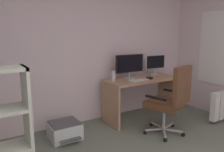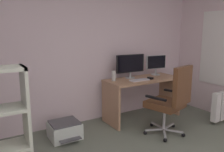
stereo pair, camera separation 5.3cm
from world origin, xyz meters
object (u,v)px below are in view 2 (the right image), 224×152
Objects in this scene: desk at (143,89)px; monitor_main at (130,64)px; office_chair at (171,99)px; keyboard at (139,80)px; desktop_speaker at (114,76)px; printer at (65,130)px; computer_mouse at (150,78)px; monitor_secondary at (156,63)px.

desk is 0.51m from monitor_main.
office_chair is (0.08, -0.94, -0.41)m from monitor_main.
monitor_main reaches higher than keyboard.
desktop_speaker is 1.03m from office_chair.
keyboard is 2.00× the size of desktop_speaker.
office_chair reaches higher than desk.
desktop_speaker is at bearing 152.59° from keyboard.
monitor_main is 1.03m from office_chair.
desktop_speaker is 1.19m from printer.
computer_mouse is at bearing 2.57° from keyboard.
desk is 0.29m from keyboard.
desk is at bearing 118.45° from computer_mouse.
desktop_speaker is 0.35× the size of printer.
monitor_secondary is at bearing 29.29° from computer_mouse.
office_chair is 2.26× the size of printer.
monitor_main is at bearing 95.02° from office_chair.
desktop_speaker is at bearing 117.37° from office_chair.
desk is 0.80m from office_chair.
monitor_main is 0.52× the size of office_chair.
desk is at bearing -10.12° from desktop_speaker.
computer_mouse is (0.08, -0.11, 0.22)m from desk.
desktop_speaker reaches higher than keyboard.
office_chair is at bearing -96.67° from desk.
computer_mouse is at bearing 76.09° from office_chair.
desktop_speaker is at bearing 169.88° from desk.
monitor_secondary is 1.00m from desktop_speaker.
monitor_main is 0.60m from monitor_secondary.
monitor_main reaches higher than office_chair.
office_chair reaches higher than printer.
office_chair is at bearing -84.98° from monitor_main.
monitor_main is 1.29× the size of monitor_secondary.
desktop_speaker is (-0.39, 0.21, 0.07)m from keyboard.
desk is 3.14× the size of monitor_secondary.
monitor_main is 3.33× the size of desktop_speaker.
office_chair is (-0.09, -0.79, 0.04)m from desk.
desktop_speaker reaches higher than printer.
office_chair reaches higher than desktop_speaker.
printer is (-1.58, 0.06, -0.63)m from computer_mouse.
printer is (-1.50, -0.05, -0.41)m from desk.
printer is at bearing 171.04° from computer_mouse.
monitor_main reaches higher than printer.
desktop_speaker is at bearing 8.72° from printer.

